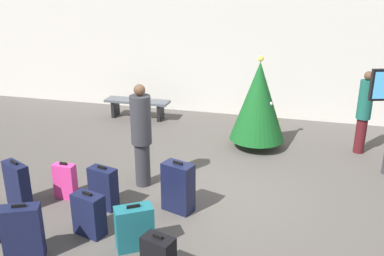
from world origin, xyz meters
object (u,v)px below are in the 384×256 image
object	(u,v)px
suitcase_8	(18,185)
suitcase_6	(178,187)
holiday_tree	(258,101)
traveller_1	(364,110)
traveller_0	(141,134)
waiting_bench	(137,104)
suitcase_5	(23,233)
suitcase_7	(103,188)
suitcase_2	(89,214)
suitcase_4	(65,181)
suitcase_1	(134,228)

from	to	relation	value
suitcase_8	suitcase_6	bearing A→B (deg)	12.78
holiday_tree	traveller_1	xyz separation A→B (m)	(2.07, 0.27, -0.11)
traveller_0	traveller_1	bearing A→B (deg)	33.60
waiting_bench	suitcase_5	bearing A→B (deg)	-82.37
traveller_1	suitcase_7	xyz separation A→B (m)	(-4.06, -3.38, -0.57)
traveller_1	suitcase_6	size ratio (longest dim) A/B	2.07
suitcase_5	holiday_tree	bearing A→B (deg)	62.18
suitcase_2	suitcase_7	size ratio (longest dim) A/B	0.93
waiting_bench	suitcase_8	size ratio (longest dim) A/B	2.11
waiting_bench	suitcase_6	size ratio (longest dim) A/B	2.01
holiday_tree	suitcase_6	world-z (taller)	holiday_tree
traveller_0	suitcase_4	world-z (taller)	traveller_0
suitcase_1	suitcase_4	xyz separation A→B (m)	(-1.59, 0.96, -0.00)
holiday_tree	suitcase_4	world-z (taller)	holiday_tree
holiday_tree	suitcase_1	distance (m)	4.18
suitcase_4	suitcase_7	bearing A→B (deg)	-8.85
suitcase_1	suitcase_8	xyz separation A→B (m)	(-2.15, 0.52, 0.07)
suitcase_8	waiting_bench	bearing A→B (deg)	88.51
holiday_tree	suitcase_7	distance (m)	3.76
traveller_1	suitcase_5	xyz separation A→B (m)	(-4.47, -4.81, -0.53)
traveller_0	suitcase_1	world-z (taller)	traveller_0
suitcase_4	suitcase_5	bearing A→B (deg)	-77.91
suitcase_2	suitcase_6	bearing A→B (deg)	42.95
waiting_bench	suitcase_4	xyz separation A→B (m)	(0.43, -4.17, -0.07)
traveller_0	suitcase_7	bearing A→B (deg)	-109.06
suitcase_7	holiday_tree	bearing A→B (deg)	57.38
suitcase_4	holiday_tree	bearing A→B (deg)	47.73
waiting_bench	suitcase_1	world-z (taller)	suitcase_1
suitcase_4	suitcase_8	distance (m)	0.71
suitcase_8	suitcase_5	bearing A→B (deg)	-51.11
suitcase_1	holiday_tree	bearing A→B (deg)	74.06
traveller_1	suitcase_4	bearing A→B (deg)	-145.75
suitcase_2	suitcase_5	bearing A→B (deg)	-127.09
waiting_bench	suitcase_5	world-z (taller)	suitcase_5
suitcase_7	suitcase_1	bearing A→B (deg)	-44.48
traveller_1	suitcase_7	distance (m)	5.32
suitcase_8	holiday_tree	bearing A→B (deg)	46.38
suitcase_1	suitcase_7	distance (m)	1.21
holiday_tree	suitcase_4	xyz separation A→B (m)	(-2.72, -3.00, -0.71)
waiting_bench	suitcase_5	xyz separation A→B (m)	(0.76, -5.71, 0.01)
holiday_tree	suitcase_8	bearing A→B (deg)	-133.62
traveller_0	suitcase_1	xyz separation A→B (m)	(0.56, -1.73, -0.64)
traveller_0	suitcase_6	distance (m)	1.20
suitcase_2	suitcase_7	world-z (taller)	suitcase_7
suitcase_1	suitcase_7	bearing A→B (deg)	135.52
waiting_bench	traveller_0	size ratio (longest dim) A/B	0.92
suitcase_2	suitcase_7	distance (m)	0.73
suitcase_8	traveller_1	bearing A→B (deg)	34.73
suitcase_7	suitcase_8	world-z (taller)	suitcase_8
suitcase_6	traveller_1	bearing A→B (deg)	47.22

